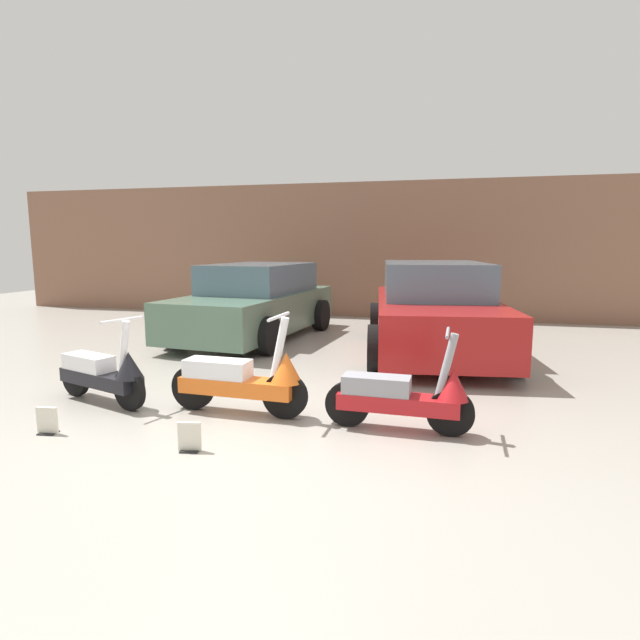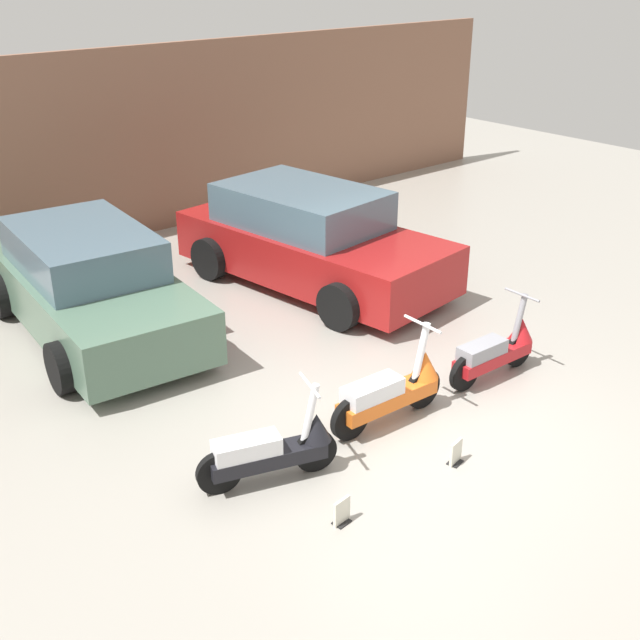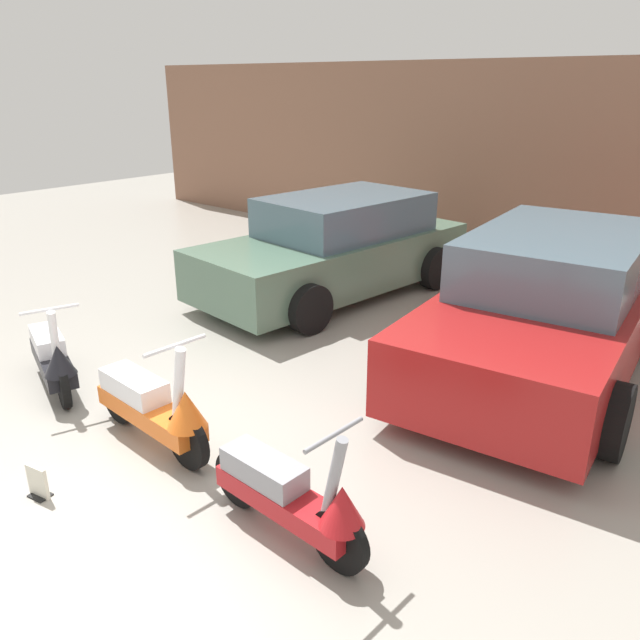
{
  "view_description": "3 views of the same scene",
  "coord_description": "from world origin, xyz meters",
  "px_view_note": "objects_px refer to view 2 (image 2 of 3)",
  "views": [
    {
      "loc": [
        1.83,
        -4.34,
        1.77
      ],
      "look_at": [
        0.14,
        2.6,
        0.7
      ],
      "focal_mm": 28.0,
      "sensor_mm": 36.0,
      "label": 1
    },
    {
      "loc": [
        -5.71,
        -4.9,
        4.8
      ],
      "look_at": [
        0.01,
        1.85,
        0.66
      ],
      "focal_mm": 45.0,
      "sensor_mm": 36.0,
      "label": 2
    },
    {
      "loc": [
        3.94,
        -2.2,
        2.97
      ],
      "look_at": [
        0.24,
        2.11,
        0.77
      ],
      "focal_mm": 35.0,
      "sensor_mm": 36.0,
      "label": 3
    }
  ],
  "objects_px": {
    "scooter_front_center": "(497,350)",
    "placard_near_right_scooter": "(456,454)",
    "scooter_front_left": "(274,449)",
    "car_rear_left": "(91,285)",
    "scooter_front_right": "(393,390)",
    "placard_near_left_scooter": "(342,513)",
    "car_rear_center": "(311,239)"
  },
  "relations": [
    {
      "from": "scooter_front_left",
      "to": "car_rear_left",
      "type": "xyz_separation_m",
      "value": [
        0.18,
        4.27,
        0.32
      ]
    },
    {
      "from": "placard_near_left_scooter",
      "to": "placard_near_right_scooter",
      "type": "bearing_deg",
      "value": -1.85
    },
    {
      "from": "car_rear_left",
      "to": "placard_near_left_scooter",
      "type": "bearing_deg",
      "value": 4.39
    },
    {
      "from": "scooter_front_center",
      "to": "placard_near_left_scooter",
      "type": "relative_size",
      "value": 5.5
    },
    {
      "from": "scooter_front_right",
      "to": "scooter_front_center",
      "type": "xyz_separation_m",
      "value": [
        1.69,
        -0.1,
        -0.03
      ]
    },
    {
      "from": "scooter_front_right",
      "to": "car_rear_left",
      "type": "height_order",
      "value": "car_rear_left"
    },
    {
      "from": "car_rear_left",
      "to": "scooter_front_center",
      "type": "bearing_deg",
      "value": 41.9
    },
    {
      "from": "placard_near_left_scooter",
      "to": "scooter_front_left",
      "type": "bearing_deg",
      "value": 93.91
    },
    {
      "from": "car_rear_left",
      "to": "placard_near_left_scooter",
      "type": "xyz_separation_m",
      "value": [
        -0.12,
        -5.2,
        -0.57
      ]
    },
    {
      "from": "scooter_front_left",
      "to": "placard_near_left_scooter",
      "type": "bearing_deg",
      "value": -67.76
    },
    {
      "from": "scooter_front_center",
      "to": "placard_near_right_scooter",
      "type": "distance_m",
      "value": 2.01
    },
    {
      "from": "scooter_front_right",
      "to": "car_rear_left",
      "type": "xyz_separation_m",
      "value": [
        -1.48,
        4.23,
        0.3
      ]
    },
    {
      "from": "scooter_front_right",
      "to": "placard_near_right_scooter",
      "type": "distance_m",
      "value": 1.05
    },
    {
      "from": "scooter_front_right",
      "to": "scooter_front_center",
      "type": "bearing_deg",
      "value": -0.7
    },
    {
      "from": "car_rear_center",
      "to": "placard_near_right_scooter",
      "type": "distance_m",
      "value": 5.13
    },
    {
      "from": "car_rear_left",
      "to": "placard_near_left_scooter",
      "type": "distance_m",
      "value": 5.23
    },
    {
      "from": "placard_near_right_scooter",
      "to": "scooter_front_left",
      "type": "bearing_deg",
      "value": 148.16
    },
    {
      "from": "scooter_front_left",
      "to": "car_rear_center",
      "type": "relative_size",
      "value": 0.3
    },
    {
      "from": "scooter_front_right",
      "to": "placard_near_left_scooter",
      "type": "distance_m",
      "value": 1.89
    },
    {
      "from": "scooter_front_right",
      "to": "placard_near_left_scooter",
      "type": "xyz_separation_m",
      "value": [
        -1.6,
        -0.96,
        -0.27
      ]
    },
    {
      "from": "scooter_front_right",
      "to": "scooter_front_center",
      "type": "distance_m",
      "value": 1.69
    },
    {
      "from": "scooter_front_left",
      "to": "placard_near_left_scooter",
      "type": "xyz_separation_m",
      "value": [
        0.06,
        -0.93,
        -0.24
      ]
    },
    {
      "from": "scooter_front_center",
      "to": "car_rear_left",
      "type": "height_order",
      "value": "car_rear_left"
    },
    {
      "from": "scooter_front_right",
      "to": "scooter_front_center",
      "type": "relative_size",
      "value": 1.08
    },
    {
      "from": "scooter_front_right",
      "to": "placard_near_left_scooter",
      "type": "relative_size",
      "value": 5.96
    },
    {
      "from": "scooter_front_left",
      "to": "car_rear_left",
      "type": "bearing_deg",
      "value": 105.87
    },
    {
      "from": "scooter_front_left",
      "to": "car_rear_left",
      "type": "relative_size",
      "value": 0.32
    },
    {
      "from": "scooter_front_center",
      "to": "placard_near_right_scooter",
      "type": "xyz_separation_m",
      "value": [
        -1.78,
        -0.92,
        -0.24
      ]
    },
    {
      "from": "car_rear_left",
      "to": "placard_near_right_scooter",
      "type": "height_order",
      "value": "car_rear_left"
    },
    {
      "from": "scooter_front_left",
      "to": "placard_near_right_scooter",
      "type": "height_order",
      "value": "scooter_front_left"
    },
    {
      "from": "car_rear_left",
      "to": "placard_near_left_scooter",
      "type": "relative_size",
      "value": 16.67
    },
    {
      "from": "scooter_front_right",
      "to": "scooter_front_left",
      "type": "bearing_deg",
      "value": -176.24
    }
  ]
}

